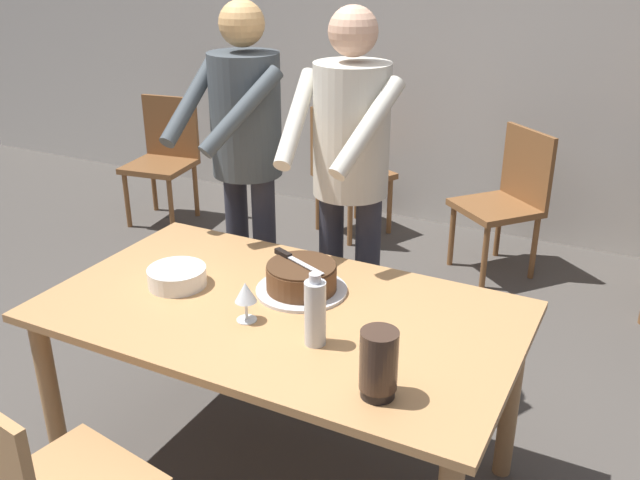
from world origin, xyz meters
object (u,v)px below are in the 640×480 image
(main_dining_table, at_px, (280,332))
(background_chair_1, at_px, (507,197))
(cake_on_platter, at_px, (301,279))
(cake_knife, at_px, (289,257))
(wine_glass_near, at_px, (246,294))
(background_chair_2, at_px, (164,155))
(water_bottle, at_px, (315,312))
(hurricane_lamp, at_px, (379,364))
(person_standing_beside, at_px, (246,148))
(background_chair_0, at_px, (346,168))
(person_cutting_cake, at_px, (350,166))
(plate_stack, at_px, (177,277))

(main_dining_table, relative_size, background_chair_1, 1.86)
(cake_on_platter, bearing_deg, cake_knife, 156.69)
(main_dining_table, bearing_deg, wine_glass_near, -114.30)
(background_chair_2, bearing_deg, water_bottle, -42.24)
(hurricane_lamp, bearing_deg, person_standing_beside, 136.57)
(cake_on_platter, xyz_separation_m, hurricane_lamp, (0.50, -0.46, 0.06))
(person_standing_beside, bearing_deg, wine_glass_near, -57.83)
(water_bottle, bearing_deg, background_chair_0, 112.95)
(cake_knife, bearing_deg, wine_glass_near, -90.08)
(main_dining_table, height_order, water_bottle, water_bottle)
(background_chair_1, bearing_deg, water_bottle, -91.98)
(cake_on_platter, bearing_deg, person_cutting_cake, 96.49)
(hurricane_lamp, xyz_separation_m, person_cutting_cake, (-0.56, 1.01, 0.22))
(person_standing_beside, bearing_deg, person_cutting_cake, -3.21)
(cake_on_platter, distance_m, cake_knife, 0.10)
(person_cutting_cake, distance_m, background_chair_0, 1.91)
(cake_knife, relative_size, person_standing_beside, 0.15)
(person_cutting_cake, bearing_deg, wine_glass_near, -90.28)
(background_chair_0, relative_size, background_chair_2, 1.00)
(cake_knife, distance_m, person_standing_beside, 0.79)
(person_standing_beside, xyz_separation_m, background_chair_1, (0.89, 1.53, -0.58))
(person_standing_beside, bearing_deg, background_chair_1, 59.72)
(plate_stack, relative_size, background_chair_2, 0.24)
(plate_stack, distance_m, water_bottle, 0.67)
(background_chair_1, bearing_deg, main_dining_table, -97.65)
(cake_knife, relative_size, person_cutting_cake, 0.15)
(person_standing_beside, bearing_deg, water_bottle, -47.10)
(wine_glass_near, height_order, person_cutting_cake, person_cutting_cake)
(cake_on_platter, height_order, wine_glass_near, wine_glass_near)
(cake_on_platter, relative_size, background_chair_2, 0.38)
(hurricane_lamp, bearing_deg, background_chair_2, 138.89)
(background_chair_0, xyz_separation_m, background_chair_2, (-1.32, -0.32, 0.00))
(hurricane_lamp, xyz_separation_m, background_chair_0, (-1.34, 2.65, -0.37))
(cake_knife, relative_size, wine_glass_near, 1.78)
(main_dining_table, height_order, wine_glass_near, wine_glass_near)
(plate_stack, height_order, person_cutting_cake, person_cutting_cake)
(main_dining_table, xyz_separation_m, water_bottle, (0.22, -0.15, 0.21))
(background_chair_0, height_order, background_chair_2, same)
(background_chair_2, bearing_deg, plate_stack, -49.66)
(plate_stack, height_order, water_bottle, water_bottle)
(background_chair_0, bearing_deg, background_chair_2, -166.25)
(plate_stack, bearing_deg, wine_glass_near, -15.62)
(main_dining_table, distance_m, cake_knife, 0.28)
(cake_on_platter, height_order, background_chair_0, background_chair_0)
(wine_glass_near, distance_m, person_standing_beside, 1.03)
(main_dining_table, height_order, background_chair_2, background_chair_2)
(main_dining_table, bearing_deg, background_chair_0, 109.62)
(hurricane_lamp, height_order, background_chair_1, hurricane_lamp)
(main_dining_table, relative_size, background_chair_2, 1.86)
(wine_glass_near, bearing_deg, background_chair_2, 134.53)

